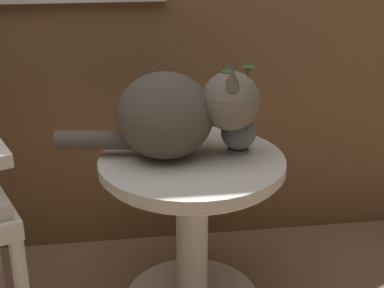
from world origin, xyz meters
The scene contains 3 objects.
wicker_side_table centered at (0.26, 0.18, 0.40)m, with size 0.62×0.62×0.58m.
cat centered at (0.22, 0.21, 0.73)m, with size 0.67×0.33×0.31m.
pewter_vase_with_ivy centered at (0.42, 0.22, 0.67)m, with size 0.13×0.12×0.29m.
Camera 1 is at (0.03, -1.50, 1.32)m, focal length 52.76 mm.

